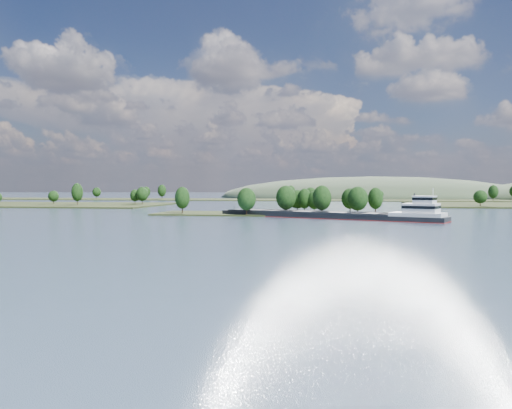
# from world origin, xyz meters

# --- Properties ---
(ground) EXTENTS (1800.00, 1800.00, 0.00)m
(ground) POSITION_xyz_m (0.00, 120.00, 0.00)
(ground) COLOR #334858
(ground) RESTS_ON ground
(tree_island) EXTENTS (100.00, 32.34, 12.80)m
(tree_island) POSITION_xyz_m (6.57, 178.51, 3.81)
(tree_island) COLOR black
(tree_island) RESTS_ON ground
(back_shoreline) EXTENTS (900.00, 60.00, 15.16)m
(back_shoreline) POSITION_xyz_m (7.72, 399.79, 0.67)
(back_shoreline) COLOR black
(back_shoreline) RESTS_ON ground
(hill_west) EXTENTS (320.00, 160.00, 44.00)m
(hill_west) POSITION_xyz_m (60.00, 500.00, 0.00)
(hill_west) COLOR #3F4F36
(hill_west) RESTS_ON ground
(cargo_barge) EXTENTS (84.01, 43.47, 11.76)m
(cargo_barge) POSITION_xyz_m (26.25, 158.59, 1.48)
(cargo_barge) COLOR black
(cargo_barge) RESTS_ON ground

